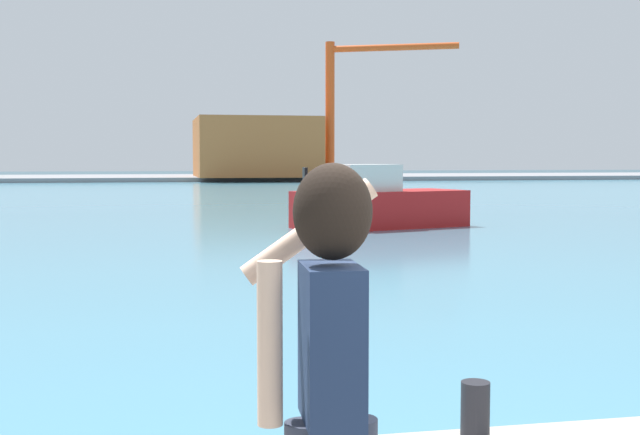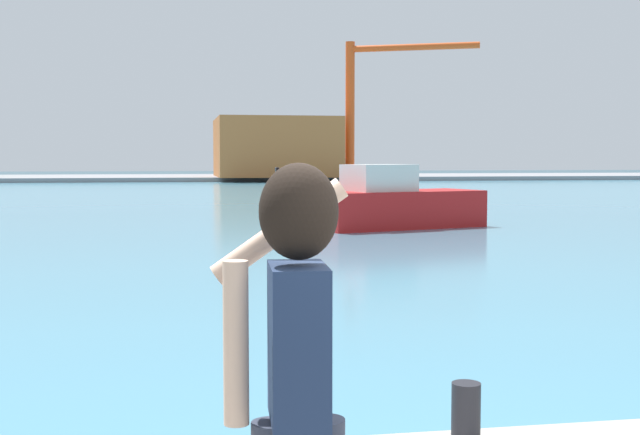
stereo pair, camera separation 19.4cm
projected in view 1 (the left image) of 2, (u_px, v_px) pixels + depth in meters
ground_plane at (180, 196)px, 52.23m from camera, size 220.00×220.00×0.00m
harbor_water at (178, 195)px, 54.18m from camera, size 140.00×100.00×0.02m
far_shore_dock at (167, 178)px, 93.25m from camera, size 140.00×20.00×0.47m
person_photographer at (328, 353)px, 2.91m from camera, size 0.53×0.55×1.74m
harbor_bollard at (475, 411)px, 5.09m from camera, size 0.18×0.18×0.37m
boat_moored at (378, 204)px, 28.22m from camera, size 6.36×4.06×2.17m
warehouse_right at (255, 148)px, 89.34m from camera, size 12.76×13.82×6.30m
port_crane at (350, 90)px, 88.93m from camera, size 13.29×6.50×14.60m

